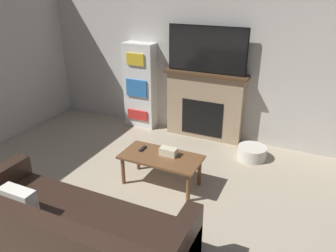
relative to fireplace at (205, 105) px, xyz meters
name	(u,v)px	position (x,y,z in m)	size (l,w,h in m)	color
wall_back	(210,57)	(0.01, 0.14, 0.78)	(7.00, 0.06, 2.70)	beige
fireplace	(205,105)	(0.00, 0.00, 0.00)	(1.38, 0.28, 1.13)	tan
tv	(207,50)	(0.00, -0.02, 0.92)	(1.28, 0.03, 0.73)	black
couch	(68,237)	(-0.25, -3.14, -0.29)	(2.26, 0.99, 0.83)	black
coffee_table	(161,160)	(-0.03, -1.61, -0.20)	(1.04, 0.52, 0.42)	brown
tissue_box	(168,152)	(0.05, -1.54, -0.10)	(0.22, 0.12, 0.10)	beige
remote_control	(143,149)	(-0.33, -1.55, -0.14)	(0.04, 0.15, 0.02)	black
bookshelf	(140,86)	(-1.20, -0.02, 0.19)	(0.56, 0.29, 1.51)	white
storage_basket	(252,153)	(0.92, -0.42, -0.47)	(0.43, 0.43, 0.19)	silver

